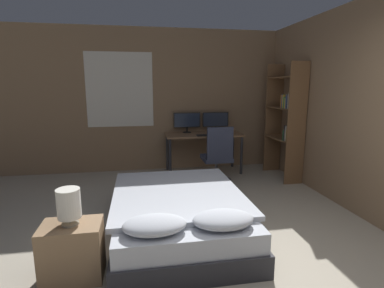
{
  "coord_description": "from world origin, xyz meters",
  "views": [
    {
      "loc": [
        -0.87,
        -1.88,
        1.65
      ],
      "look_at": [
        -0.06,
        2.6,
        0.75
      ],
      "focal_mm": 28.0,
      "sensor_mm": 36.0,
      "label": 1
    }
  ],
  "objects_px": {
    "office_chair": "(217,161)",
    "bookshelf": "(287,116)",
    "bedside_lamp": "(69,204)",
    "monitor_left": "(187,121)",
    "computer_mouse": "(220,134)",
    "monitor_right": "(215,120)",
    "nightstand": "(73,251)",
    "keyboard": "(206,135)",
    "bed": "(179,214)",
    "desk": "(204,139)"
  },
  "relations": [
    {
      "from": "monitor_left",
      "to": "monitor_right",
      "type": "bearing_deg",
      "value": 0.0
    },
    {
      "from": "bedside_lamp",
      "to": "monitor_left",
      "type": "bearing_deg",
      "value": 64.6
    },
    {
      "from": "office_chair",
      "to": "bookshelf",
      "type": "xyz_separation_m",
      "value": [
        1.25,
        0.05,
        0.73
      ]
    },
    {
      "from": "bedside_lamp",
      "to": "monitor_right",
      "type": "relative_size",
      "value": 0.61
    },
    {
      "from": "monitor_right",
      "to": "computer_mouse",
      "type": "bearing_deg",
      "value": -92.84
    },
    {
      "from": "bed",
      "to": "computer_mouse",
      "type": "distance_m",
      "value": 2.47
    },
    {
      "from": "monitor_left",
      "to": "office_chair",
      "type": "xyz_separation_m",
      "value": [
        0.37,
        -0.91,
        -0.58
      ]
    },
    {
      "from": "bed",
      "to": "bedside_lamp",
      "type": "distance_m",
      "value": 1.25
    },
    {
      "from": "bed",
      "to": "bookshelf",
      "type": "xyz_separation_m",
      "value": [
        2.14,
        1.73,
        0.89
      ]
    },
    {
      "from": "monitor_right",
      "to": "bookshelf",
      "type": "bearing_deg",
      "value": -39.01
    },
    {
      "from": "nightstand",
      "to": "monitor_right",
      "type": "bearing_deg",
      "value": 56.87
    },
    {
      "from": "bedside_lamp",
      "to": "office_chair",
      "type": "xyz_separation_m",
      "value": [
        1.89,
        2.28,
        -0.29
      ]
    },
    {
      "from": "monitor_left",
      "to": "bookshelf",
      "type": "relative_size",
      "value": 0.26
    },
    {
      "from": "bedside_lamp",
      "to": "monitor_right",
      "type": "xyz_separation_m",
      "value": [
        2.08,
        3.19,
        0.29
      ]
    },
    {
      "from": "desk",
      "to": "bookshelf",
      "type": "height_order",
      "value": "bookshelf"
    },
    {
      "from": "nightstand",
      "to": "bookshelf",
      "type": "bearing_deg",
      "value": 36.61
    },
    {
      "from": "bedside_lamp",
      "to": "computer_mouse",
      "type": "relative_size",
      "value": 4.47
    },
    {
      "from": "monitor_right",
      "to": "computer_mouse",
      "type": "xyz_separation_m",
      "value": [
        -0.02,
        -0.42,
        -0.21
      ]
    },
    {
      "from": "bed",
      "to": "keyboard",
      "type": "xyz_separation_m",
      "value": [
        0.8,
        2.16,
        0.52
      ]
    },
    {
      "from": "keyboard",
      "to": "bookshelf",
      "type": "relative_size",
      "value": 0.17
    },
    {
      "from": "desk",
      "to": "monitor_right",
      "type": "xyz_separation_m",
      "value": [
        0.28,
        0.21,
        0.32
      ]
    },
    {
      "from": "bedside_lamp",
      "to": "bookshelf",
      "type": "height_order",
      "value": "bookshelf"
    },
    {
      "from": "bookshelf",
      "to": "desk",
      "type": "bearing_deg",
      "value": 154.35
    },
    {
      "from": "computer_mouse",
      "to": "office_chair",
      "type": "height_order",
      "value": "office_chair"
    },
    {
      "from": "bedside_lamp",
      "to": "monitor_right",
      "type": "height_order",
      "value": "monitor_right"
    },
    {
      "from": "monitor_left",
      "to": "desk",
      "type": "bearing_deg",
      "value": -36.88
    },
    {
      "from": "computer_mouse",
      "to": "monitor_left",
      "type": "bearing_deg",
      "value": 142.31
    },
    {
      "from": "bed",
      "to": "nightstand",
      "type": "distance_m",
      "value": 1.17
    },
    {
      "from": "desk",
      "to": "office_chair",
      "type": "distance_m",
      "value": 0.75
    },
    {
      "from": "bedside_lamp",
      "to": "monitor_left",
      "type": "xyz_separation_m",
      "value": [
        1.52,
        3.19,
        0.29
      ]
    },
    {
      "from": "bedside_lamp",
      "to": "bookshelf",
      "type": "relative_size",
      "value": 0.15
    },
    {
      "from": "office_chair",
      "to": "bedside_lamp",
      "type": "bearing_deg",
      "value": -129.6
    },
    {
      "from": "keyboard",
      "to": "desk",
      "type": "bearing_deg",
      "value": 90.0
    },
    {
      "from": "nightstand",
      "to": "keyboard",
      "type": "bearing_deg",
      "value": 56.99
    },
    {
      "from": "bed",
      "to": "nightstand",
      "type": "height_order",
      "value": "bed"
    },
    {
      "from": "desk",
      "to": "computer_mouse",
      "type": "distance_m",
      "value": 0.35
    },
    {
      "from": "bed",
      "to": "desk",
      "type": "distance_m",
      "value": 2.54
    },
    {
      "from": "bed",
      "to": "monitor_left",
      "type": "bearing_deg",
      "value": 78.77
    },
    {
      "from": "monitor_left",
      "to": "computer_mouse",
      "type": "xyz_separation_m",
      "value": [
        0.55,
        -0.42,
        -0.21
      ]
    },
    {
      "from": "monitor_left",
      "to": "office_chair",
      "type": "bearing_deg",
      "value": -67.78
    },
    {
      "from": "bedside_lamp",
      "to": "monitor_right",
      "type": "bearing_deg",
      "value": 56.87
    },
    {
      "from": "nightstand",
      "to": "keyboard",
      "type": "relative_size",
      "value": 1.45
    },
    {
      "from": "nightstand",
      "to": "computer_mouse",
      "type": "relative_size",
      "value": 7.13
    },
    {
      "from": "bed",
      "to": "monitor_right",
      "type": "bearing_deg",
      "value": 67.32
    },
    {
      "from": "computer_mouse",
      "to": "bookshelf",
      "type": "bearing_deg",
      "value": -21.96
    },
    {
      "from": "monitor_left",
      "to": "bookshelf",
      "type": "xyz_separation_m",
      "value": [
        1.63,
        -0.86,
        0.16
      ]
    },
    {
      "from": "nightstand",
      "to": "office_chair",
      "type": "distance_m",
      "value": 2.96
    },
    {
      "from": "nightstand",
      "to": "bedside_lamp",
      "type": "height_order",
      "value": "bedside_lamp"
    },
    {
      "from": "monitor_left",
      "to": "monitor_right",
      "type": "relative_size",
      "value": 1.0
    },
    {
      "from": "desk",
      "to": "computer_mouse",
      "type": "xyz_separation_m",
      "value": [
        0.26,
        -0.21,
        0.11
      ]
    }
  ]
}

